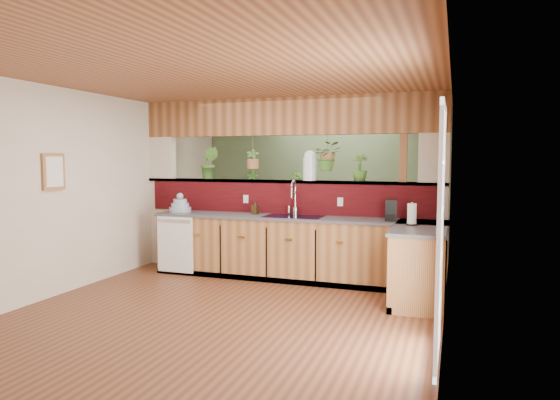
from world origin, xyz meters
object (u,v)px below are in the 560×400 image
(paper_towel, at_px, (412,215))
(soap_dispenser, at_px, (255,207))
(faucet, at_px, (294,196))
(shelving_console, at_px, (274,222))
(dish_stack, at_px, (180,206))
(glass_jar, at_px, (310,165))
(coffee_maker, at_px, (391,211))

(paper_towel, bearing_deg, soap_dispenser, 168.03)
(faucet, height_order, shelving_console, faucet)
(faucet, relative_size, dish_stack, 1.54)
(dish_stack, bearing_deg, glass_jar, 11.19)
(coffee_maker, height_order, shelving_console, coffee_maker)
(dish_stack, height_order, glass_jar, glass_jar)
(dish_stack, xyz_separation_m, coffee_maker, (3.16, -0.01, 0.04))
(soap_dispenser, bearing_deg, coffee_maker, -3.08)
(soap_dispenser, bearing_deg, faucet, 6.62)
(glass_jar, xyz_separation_m, shelving_console, (-1.25, 1.90, -1.11))
(faucet, height_order, glass_jar, glass_jar)
(soap_dispenser, bearing_deg, paper_towel, -11.97)
(dish_stack, distance_m, glass_jar, 2.07)
(glass_jar, bearing_deg, shelving_console, 123.25)
(faucet, relative_size, shelving_console, 0.34)
(dish_stack, bearing_deg, soap_dispenser, 4.46)
(dish_stack, distance_m, coffee_maker, 3.16)
(coffee_maker, bearing_deg, faucet, 166.84)
(dish_stack, relative_size, soap_dispenser, 1.66)
(dish_stack, bearing_deg, coffee_maker, -0.22)
(faucet, bearing_deg, dish_stack, -174.84)
(faucet, height_order, paper_towel, faucet)
(glass_jar, bearing_deg, coffee_maker, -17.88)
(glass_jar, distance_m, shelving_console, 2.53)
(faucet, distance_m, paper_towel, 1.78)
(soap_dispenser, bearing_deg, dish_stack, -175.54)
(shelving_console, bearing_deg, coffee_maker, -64.36)
(soap_dispenser, xyz_separation_m, coffee_maker, (1.96, -0.11, 0.03))
(soap_dispenser, height_order, coffee_maker, coffee_maker)
(paper_towel, bearing_deg, faucet, 162.10)
(soap_dispenser, bearing_deg, glass_jar, 21.43)
(dish_stack, relative_size, glass_jar, 0.76)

